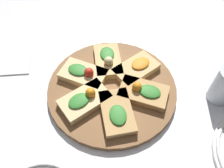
{
  "coord_description": "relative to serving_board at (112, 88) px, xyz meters",
  "views": [
    {
      "loc": [
        0.05,
        0.35,
        0.49
      ],
      "look_at": [
        0.0,
        0.0,
        0.03
      ],
      "focal_mm": 35.0,
      "sensor_mm": 36.0,
      "label": 1
    }
  ],
  "objects": [
    {
      "name": "focaccia_slice_4",
      "position": [
        -0.08,
        0.04,
        0.02
      ],
      "size": [
        0.14,
        0.12,
        0.04
      ],
      "color": "tan",
      "rests_on": "serving_board"
    },
    {
      "name": "ground_plane",
      "position": [
        0.0,
        0.0,
        -0.01
      ],
      "size": [
        3.0,
        3.0,
        0.0
      ],
      "primitive_type": "plane",
      "color": "white"
    },
    {
      "name": "focaccia_slice_0",
      "position": [
        -0.0,
        -0.09,
        0.02
      ],
      "size": [
        0.07,
        0.12,
        0.04
      ],
      "color": "#DBB775",
      "rests_on": "serving_board"
    },
    {
      "name": "focaccia_slice_1",
      "position": [
        0.07,
        -0.04,
        0.02
      ],
      "size": [
        0.14,
        0.13,
        0.04
      ],
      "color": "#E5C689",
      "rests_on": "serving_board"
    },
    {
      "name": "napkin_stack",
      "position": [
        0.29,
        -0.14,
        -0.0
      ],
      "size": [
        0.12,
        0.1,
        0.01
      ],
      "primitive_type": "cube",
      "rotation": [
        0.0,
        0.0,
        -0.06
      ],
      "color": "white",
      "rests_on": "ground_plane"
    },
    {
      "name": "serving_board",
      "position": [
        0.0,
        0.0,
        0.0
      ],
      "size": [
        0.35,
        0.35,
        0.02
      ],
      "primitive_type": "cylinder",
      "color": "brown",
      "rests_on": "ground_plane"
    },
    {
      "name": "focaccia_slice_3",
      "position": [
        -0.0,
        0.09,
        0.02
      ],
      "size": [
        0.08,
        0.13,
        0.03
      ],
      "color": "tan",
      "rests_on": "serving_board"
    },
    {
      "name": "focaccia_slice_5",
      "position": [
        -0.08,
        -0.04,
        0.02
      ],
      "size": [
        0.14,
        0.13,
        0.03
      ],
      "color": "#DBB775",
      "rests_on": "serving_board"
    },
    {
      "name": "focaccia_slice_2",
      "position": [
        0.08,
        0.04,
        0.02
      ],
      "size": [
        0.14,
        0.12,
        0.04
      ],
      "color": "#E5C689",
      "rests_on": "serving_board"
    }
  ]
}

